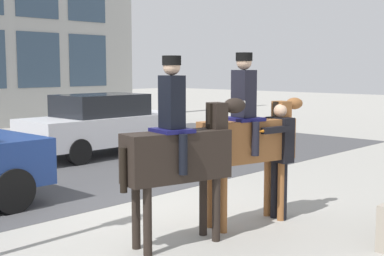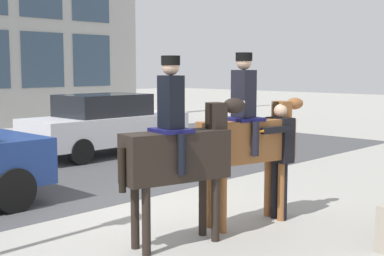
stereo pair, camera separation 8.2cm
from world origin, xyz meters
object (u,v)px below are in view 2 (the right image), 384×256
(mounted_horse_lead, at_px, (178,150))
(mounted_horse_companion, at_px, (249,136))
(pedestrian_bystander, at_px, (280,152))
(street_car_far_lane, at_px, (106,124))

(mounted_horse_lead, xyz_separation_m, mounted_horse_companion, (1.37, -0.07, 0.05))
(pedestrian_bystander, bearing_deg, street_car_far_lane, -97.75)
(mounted_horse_companion, height_order, pedestrian_bystander, mounted_horse_companion)
(street_car_far_lane, bearing_deg, pedestrian_bystander, -105.88)
(pedestrian_bystander, xyz_separation_m, street_car_far_lane, (1.96, 6.90, -0.21))
(mounted_horse_companion, bearing_deg, pedestrian_bystander, -8.44)
(mounted_horse_lead, distance_m, mounted_horse_companion, 1.37)
(mounted_horse_companion, xyz_separation_m, pedestrian_bystander, (0.51, -0.20, -0.27))
(mounted_horse_companion, relative_size, street_car_far_lane, 0.56)
(pedestrian_bystander, bearing_deg, mounted_horse_companion, -13.27)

